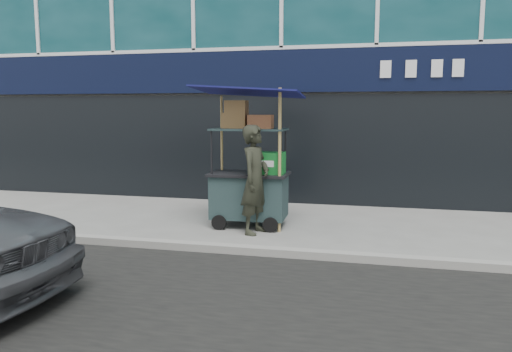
# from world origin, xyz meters

# --- Properties ---
(ground) EXTENTS (80.00, 80.00, 0.00)m
(ground) POSITION_xyz_m (0.00, 0.00, 0.00)
(ground) COLOR slate
(ground) RESTS_ON ground
(curb) EXTENTS (80.00, 0.18, 0.12)m
(curb) POSITION_xyz_m (0.00, -0.20, 0.06)
(curb) COLOR gray
(curb) RESTS_ON ground
(vendor_cart) EXTENTS (1.88, 1.34, 2.49)m
(vendor_cart) POSITION_xyz_m (-0.10, 1.52, 0.87)
(vendor_cart) COLOR #182929
(vendor_cart) RESTS_ON ground
(vendor_man) EXTENTS (0.58, 0.75, 1.83)m
(vendor_man) POSITION_xyz_m (0.10, 1.04, 0.91)
(vendor_man) COLOR black
(vendor_man) RESTS_ON ground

